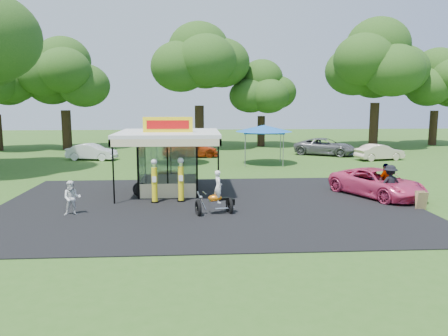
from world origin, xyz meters
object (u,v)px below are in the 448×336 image
(a_frame_sign, at_px, (421,200))
(bg_car_b, at_px, (190,149))
(gas_pump_left, at_px, (154,182))
(pink_sedan, at_px, (377,183))
(bg_car_e, at_px, (380,152))
(tent_east, at_px, (264,129))
(spectator_west, at_px, (72,198))
(gas_station_kiosk, at_px, (169,161))
(gas_pump_right, at_px, (181,181))
(spectator_east_a, at_px, (390,184))
(bg_car_a, at_px, (92,152))
(bg_car_d, at_px, (325,147))
(motorcycle, at_px, (217,197))
(tent_west, at_px, (172,128))
(kiosk_car, at_px, (172,177))
(spectator_east_b, at_px, (386,181))

(a_frame_sign, relative_size, bg_car_b, 0.17)
(gas_pump_left, bearing_deg, pink_sedan, 3.63)
(a_frame_sign, height_order, bg_car_e, bg_car_e)
(pink_sedan, relative_size, tent_east, 1.18)
(pink_sedan, distance_m, spectator_west, 15.26)
(pink_sedan, bearing_deg, gas_station_kiosk, 146.61)
(gas_station_kiosk, bearing_deg, gas_pump_right, -72.63)
(spectator_east_a, bearing_deg, bg_car_a, -47.71)
(gas_pump_left, bearing_deg, spectator_west, -147.88)
(bg_car_d, bearing_deg, pink_sedan, -158.43)
(spectator_west, height_order, bg_car_e, spectator_west)
(spectator_west, distance_m, bg_car_e, 27.18)
(motorcycle, relative_size, tent_west, 0.45)
(gas_station_kiosk, distance_m, bg_car_a, 16.06)
(motorcycle, height_order, pink_sedan, motorcycle)
(tent_west, bearing_deg, gas_pump_left, -90.67)
(kiosk_car, bearing_deg, bg_car_e, -59.02)
(kiosk_car, distance_m, spectator_east_a, 12.22)
(pink_sedan, xyz_separation_m, bg_car_e, (6.19, 14.17, -0.05))
(bg_car_d, bearing_deg, bg_car_e, -107.15)
(gas_pump_right, height_order, tent_west, tent_west)
(bg_car_a, height_order, bg_car_d, bg_car_d)
(bg_car_a, bearing_deg, spectator_west, -157.58)
(tent_west, bearing_deg, spectator_east_b, -49.38)
(pink_sedan, relative_size, bg_car_b, 1.04)
(a_frame_sign, bearing_deg, spectator_east_b, 109.83)
(bg_car_d, bearing_deg, motorcycle, -178.17)
(bg_car_b, xyz_separation_m, tent_west, (-1.36, -4.10, 2.15))
(a_frame_sign, bearing_deg, bg_car_a, 138.72)
(bg_car_d, bearing_deg, gas_station_kiosk, 170.07)
(gas_station_kiosk, height_order, a_frame_sign, gas_station_kiosk)
(spectator_east_a, bearing_deg, kiosk_car, -29.84)
(spectator_east_b, relative_size, tent_west, 0.40)
(bg_car_a, bearing_deg, tent_west, -99.86)
(gas_pump_left, distance_m, spectator_east_b, 11.79)
(bg_car_e, xyz_separation_m, tent_east, (-10.31, -1.76, 2.16))
(kiosk_car, bearing_deg, gas_station_kiosk, -180.00)
(bg_car_d, xyz_separation_m, tent_west, (-14.02, -4.98, 2.10))
(gas_pump_left, xyz_separation_m, spectator_east_b, (11.78, 0.20, -0.14))
(gas_pump_right, height_order, tent_east, tent_east)
(gas_pump_left, height_order, a_frame_sign, gas_pump_left)
(tent_west, bearing_deg, bg_car_d, 19.57)
(gas_station_kiosk, distance_m, a_frame_sign, 12.80)
(a_frame_sign, relative_size, bg_car_e, 0.21)
(bg_car_b, bearing_deg, tent_west, 152.82)
(motorcycle, height_order, bg_car_a, motorcycle)
(kiosk_car, xyz_separation_m, tent_east, (6.85, 8.55, 2.36))
(motorcycle, bearing_deg, tent_east, 60.95)
(spectator_east_a, bearing_deg, spectator_west, 1.05)
(gas_station_kiosk, xyz_separation_m, bg_car_e, (17.16, 12.51, -1.10))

